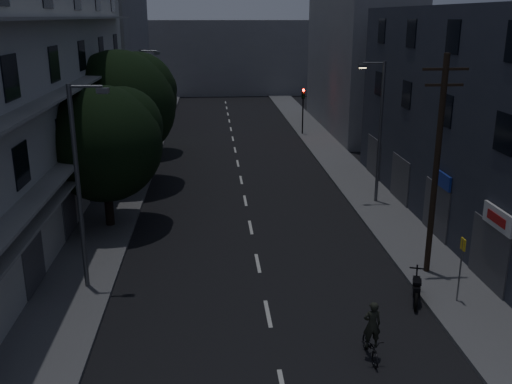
{
  "coord_description": "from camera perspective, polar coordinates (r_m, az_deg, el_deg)",
  "views": [
    {
      "loc": [
        -1.93,
        -12.12,
        10.47
      ],
      "look_at": [
        0.0,
        12.0,
        3.0
      ],
      "focal_mm": 40.0,
      "sensor_mm": 36.0,
      "label": 1
    }
  ],
  "objects": [
    {
      "name": "street_lamp_left_far",
      "position": [
        44.05,
        -11.08,
        9.18
      ],
      "size": [
        1.51,
        0.25,
        8.0
      ],
      "color": "slate",
      "rests_on": "sidewalk_left"
    },
    {
      "name": "lane_markings",
      "position": [
        44.66,
        -1.98,
        3.59
      ],
      "size": [
        0.15,
        60.5,
        0.01
      ],
      "color": "beige",
      "rests_on": "ground"
    },
    {
      "name": "building_far_left",
      "position": [
        61.01,
        -14.54,
        14.31
      ],
      "size": [
        6.0,
        20.0,
        16.0
      ],
      "primitive_type": "cube",
      "color": "slate",
      "rests_on": "ground"
    },
    {
      "name": "tree_far",
      "position": [
        45.53,
        -11.44,
        9.33
      ],
      "size": [
        5.66,
        5.66,
        6.99
      ],
      "color": "black",
      "rests_on": "sidewalk_left"
    },
    {
      "name": "tree_mid",
      "position": [
        36.65,
        -13.34,
        8.78
      ],
      "size": [
        6.85,
        6.85,
        8.43
      ],
      "color": "black",
      "rests_on": "sidewalk_left"
    },
    {
      "name": "sidewalk_left",
      "position": [
        38.95,
        -12.63,
        1.25
      ],
      "size": [
        3.0,
        90.0,
        0.15
      ],
      "primitive_type": "cube",
      "color": "#565659",
      "rests_on": "ground"
    },
    {
      "name": "motorcycle",
      "position": [
        22.84,
        15.72,
        -9.41
      ],
      "size": [
        0.88,
        1.93,
        1.28
      ],
      "rotation": [
        0.0,
        0.0,
        -0.33
      ],
      "color": "black",
      "rests_on": "ground"
    },
    {
      "name": "building_far_end",
      "position": [
        82.33,
        -3.32,
        13.32
      ],
      "size": [
        24.0,
        8.0,
        10.0
      ],
      "primitive_type": "cube",
      "color": "slate",
      "rests_on": "ground"
    },
    {
      "name": "tree_near",
      "position": [
        29.4,
        -14.85,
        5.1
      ],
      "size": [
        5.79,
        5.79,
        7.15
      ],
      "color": "black",
      "rests_on": "sidewalk_left"
    },
    {
      "name": "building_right",
      "position": [
        30.02,
        23.28,
        6.22
      ],
      "size": [
        6.19,
        28.0,
        11.0
      ],
      "color": "#2A2D39",
      "rests_on": "ground"
    },
    {
      "name": "sidewalk_right",
      "position": [
        39.69,
        9.34,
        1.74
      ],
      "size": [
        3.0,
        90.0,
        0.15
      ],
      "primitive_type": "cube",
      "color": "#565659",
      "rests_on": "ground"
    },
    {
      "name": "cyclist",
      "position": [
        19.01,
        11.44,
        -14.25
      ],
      "size": [
        0.59,
        1.59,
        1.99
      ],
      "rotation": [
        0.0,
        0.0,
        0.03
      ],
      "color": "black",
      "rests_on": "ground"
    },
    {
      "name": "ground",
      "position": [
        38.62,
        -1.54,
        1.42
      ],
      "size": [
        160.0,
        160.0,
        0.0
      ],
      "primitive_type": "plane",
      "color": "black",
      "rests_on": "ground"
    },
    {
      "name": "utility_pole",
      "position": [
        23.94,
        17.62,
        2.8
      ],
      "size": [
        1.8,
        0.24,
        9.0
      ],
      "color": "black",
      "rests_on": "sidewalk_right"
    },
    {
      "name": "bus_stop_sign",
      "position": [
        22.59,
        19.86,
        -6.26
      ],
      "size": [
        0.06,
        0.35,
        2.52
      ],
      "color": "#595B60",
      "rests_on": "sidewalk_right"
    },
    {
      "name": "building_far_right",
      "position": [
        56.03,
        10.08,
        12.84
      ],
      "size": [
        6.0,
        20.0,
        13.0
      ],
      "primitive_type": "cube",
      "color": "slate",
      "rests_on": "ground"
    },
    {
      "name": "street_lamp_left_near",
      "position": [
        22.57,
        -17.14,
        1.3
      ],
      "size": [
        1.51,
        0.25,
        8.0
      ],
      "color": "#54575C",
      "rests_on": "sidewalk_left"
    },
    {
      "name": "building_left",
      "position": [
        31.94,
        -23.22,
        9.55
      ],
      "size": [
        7.0,
        36.0,
        14.0
      ],
      "color": "#B4B4AF",
      "rests_on": "ground"
    },
    {
      "name": "traffic_signal_far_left",
      "position": [
        51.74,
        -9.73,
        8.72
      ],
      "size": [
        0.28,
        0.37,
        4.1
      ],
      "color": "black",
      "rests_on": "sidewalk_left"
    },
    {
      "name": "street_lamp_right",
      "position": [
        32.95,
        12.14,
        6.51
      ],
      "size": [
        1.51,
        0.25,
        8.0
      ],
      "color": "#54555B",
      "rests_on": "sidewalk_right"
    },
    {
      "name": "traffic_signal_far_right",
      "position": [
        52.36,
        4.73,
        9.01
      ],
      "size": [
        0.28,
        0.37,
        4.1
      ],
      "color": "black",
      "rests_on": "sidewalk_right"
    }
  ]
}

